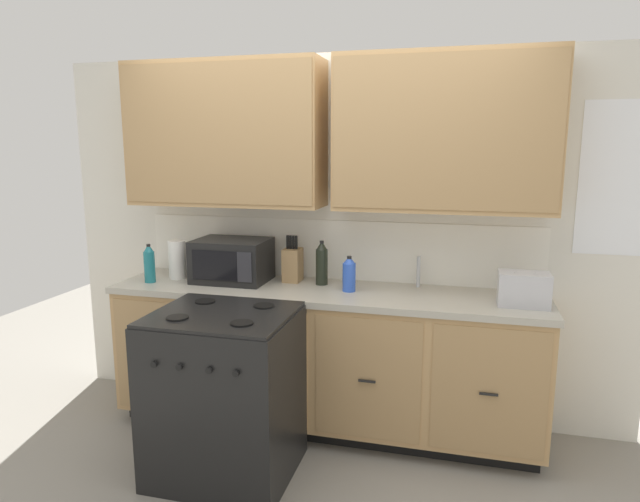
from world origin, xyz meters
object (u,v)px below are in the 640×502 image
object	(u,v)px
stove_range	(225,394)
bottle_teal	(149,264)
knife_block	(293,264)
bottle_dark	(322,263)
paper_towel_roll	(177,260)
microwave	(232,260)
bottle_blue	(349,274)
toaster	(524,289)

from	to	relation	value
stove_range	bottle_teal	distance (m)	1.09
stove_range	knife_block	world-z (taller)	knife_block
bottle_dark	bottle_teal	world-z (taller)	bottle_dark
knife_block	paper_towel_roll	size ratio (longest dim) A/B	1.19
microwave	paper_towel_roll	bearing A→B (deg)	-176.17
paper_towel_roll	stove_range	bearing A→B (deg)	-46.57
microwave	paper_towel_roll	world-z (taller)	microwave
paper_towel_roll	bottle_blue	size ratio (longest dim) A/B	1.18
stove_range	bottle_dark	world-z (taller)	bottle_dark
stove_range	bottle_teal	bearing A→B (deg)	145.45
paper_towel_roll	bottle_blue	distance (m)	1.20
microwave	bottle_blue	world-z (taller)	microwave
toaster	bottle_teal	bearing A→B (deg)	-178.81
paper_towel_roll	microwave	bearing A→B (deg)	3.83
microwave	toaster	bearing A→B (deg)	-3.89
bottle_teal	bottle_blue	xyz separation A→B (m)	(1.32, 0.11, -0.02)
bottle_blue	bottle_teal	bearing A→B (deg)	-175.28
toaster	knife_block	world-z (taller)	knife_block
toaster	paper_towel_roll	size ratio (longest dim) A/B	1.08
bottle_dark	bottle_teal	xyz separation A→B (m)	(-1.11, -0.23, -0.02)
toaster	knife_block	size ratio (longest dim) A/B	0.90
microwave	bottle_blue	distance (m)	0.81
knife_block	bottle_dark	xyz separation A→B (m)	(0.21, -0.03, 0.03)
microwave	stove_range	bearing A→B (deg)	-70.86
knife_block	bottle_dark	world-z (taller)	knife_block
knife_block	paper_towel_roll	distance (m)	0.79
microwave	bottle_teal	distance (m)	0.54
microwave	knife_block	size ratio (longest dim) A/B	1.55
stove_range	microwave	size ratio (longest dim) A/B	1.98
stove_range	paper_towel_roll	size ratio (longest dim) A/B	3.65
bottle_dark	bottle_teal	distance (m)	1.14
microwave	bottle_teal	world-z (taller)	microwave
bottle_teal	stove_range	bearing A→B (deg)	-34.55
bottle_blue	bottle_dark	bearing A→B (deg)	149.18
microwave	knife_block	distance (m)	0.40
toaster	knife_block	distance (m)	1.45
paper_towel_roll	bottle_teal	xyz separation A→B (m)	(-0.12, -0.15, -0.01)
stove_range	bottle_blue	size ratio (longest dim) A/B	4.29
bottle_teal	bottle_blue	world-z (taller)	bottle_teal
toaster	bottle_teal	distance (m)	2.34
paper_towel_roll	bottle_teal	world-z (taller)	paper_towel_roll
stove_range	bottle_blue	distance (m)	1.02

